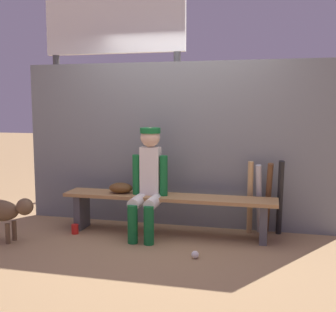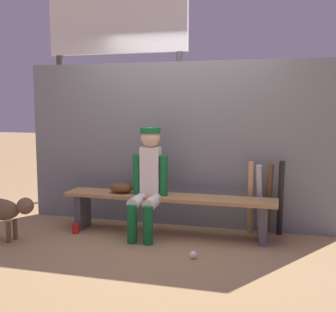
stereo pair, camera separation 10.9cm
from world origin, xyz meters
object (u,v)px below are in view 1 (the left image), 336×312
object	(u,v)px
scoreboard	(118,44)
dog	(2,211)
bat_wood_tan	(250,198)
player_seated	(148,178)
cup_on_bench	(145,189)
cup_on_ground	(75,229)
dugout_bench	(168,204)
bat_aluminum_silver	(259,199)
baseball_glove	(121,188)
bat_wood_dark	(268,198)
baseball	(195,255)
bat_aluminum_black	(280,198)

from	to	relation	value
scoreboard	dog	bearing A→B (deg)	-106.74
bat_wood_tan	dog	distance (m)	2.75
player_seated	cup_on_bench	bearing A→B (deg)	117.34
cup_on_ground	cup_on_bench	xyz separation A→B (m)	(0.77, 0.26, 0.46)
dugout_bench	bat_aluminum_silver	bearing A→B (deg)	15.56
bat_wood_tan	bat_aluminum_silver	bearing A→B (deg)	7.29
cup_on_ground	cup_on_bench	distance (m)	0.93
baseball_glove	bat_wood_dark	bearing A→B (deg)	10.36
bat_wood_dark	baseball_glove	bearing A→B (deg)	-169.64
cup_on_ground	cup_on_bench	world-z (taller)	cup_on_bench
baseball_glove	scoreboard	size ratio (longest dim) A/B	0.08
scoreboard	dog	distance (m)	2.92
bat_wood_tan	dog	size ratio (longest dim) A/B	1.00
dugout_bench	baseball	world-z (taller)	dugout_bench
bat_wood_dark	scoreboard	bearing A→B (deg)	154.12
baseball_glove	bat_aluminum_silver	size ratio (longest dim) A/B	0.34
player_seated	scoreboard	xyz separation A→B (m)	(-0.88, 1.47, 1.69)
baseball_glove	bat_wood_dark	xyz separation A→B (m)	(1.67, 0.30, -0.10)
baseball	bat_aluminum_silver	bearing A→B (deg)	58.97
dugout_bench	baseball_glove	xyz separation A→B (m)	(-0.56, 0.00, 0.16)
dugout_bench	scoreboard	bearing A→B (deg)	128.41
cup_on_ground	dog	xyz separation A→B (m)	(-0.64, -0.43, 0.28)
bat_wood_dark	cup_on_ground	distance (m)	2.24
player_seated	dog	size ratio (longest dim) A/B	1.45
bat_wood_dark	bat_aluminum_black	xyz separation A→B (m)	(0.13, -0.06, 0.02)
baseball_glove	dog	bearing A→B (deg)	-149.69
player_seated	cup_on_bench	world-z (taller)	player_seated
cup_on_bench	scoreboard	distance (m)	2.41
bat_wood_tan	scoreboard	xyz separation A→B (m)	(-1.98, 1.10, 1.93)
dugout_bench	player_seated	distance (m)	0.38
bat_aluminum_black	baseball	size ratio (longest dim) A/B	11.86
player_seated	cup_on_ground	size ratio (longest dim) A/B	11.10
bat_aluminum_black	baseball	distance (m)	1.28
baseball	dog	bearing A→B (deg)	179.73
cup_on_bench	cup_on_ground	bearing A→B (deg)	-161.39
bat_wood_tan	baseball	size ratio (longest dim) A/B	11.35
cup_on_ground	scoreboard	bearing A→B (deg)	91.26
bat_aluminum_silver	player_seated	bearing A→B (deg)	-162.27
scoreboard	dog	size ratio (longest dim) A/B	3.96
bat_aluminum_black	baseball_glove	bearing A→B (deg)	-172.14
bat_aluminum_silver	cup_on_bench	xyz separation A→B (m)	(-1.28, -0.25, 0.10)
baseball	cup_on_bench	xyz separation A→B (m)	(-0.71, 0.70, 0.47)
bat_wood_tan	dugout_bench	bearing A→B (deg)	-163.54
baseball_glove	cup_on_ground	bearing A→B (deg)	-154.58
player_seated	cup_on_bench	xyz separation A→B (m)	(-0.07, 0.14, -0.15)
scoreboard	bat_aluminum_silver	bearing A→B (deg)	-27.49
bat_aluminum_silver	cup_on_ground	distance (m)	2.14
cup_on_bench	dog	bearing A→B (deg)	-154.04
baseball	bat_wood_dark	bearing A→B (deg)	55.48
bat_aluminum_black	baseball	xyz separation A→B (m)	(-0.80, -0.91, -0.40)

